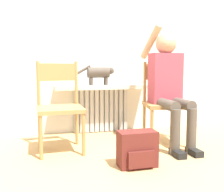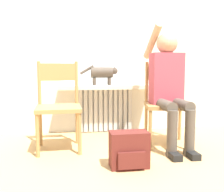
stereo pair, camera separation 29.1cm
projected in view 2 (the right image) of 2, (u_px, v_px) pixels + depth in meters
The scene contains 10 objects.
ground_plane at pixel (122, 161), 2.40m from camera, with size 12.00×12.00×0.00m, color tan.
wall_with_window at pixel (104, 30), 3.46m from camera, with size 7.00×0.06×2.70m.
radiator at pixel (105, 110), 3.50m from camera, with size 0.72×0.08×0.58m.
windowsill at pixel (106, 87), 3.36m from camera, with size 1.21×0.31×0.05m.
window_glass at pixel (105, 36), 3.43m from camera, with size 1.16×0.01×1.27m.
chair_left at pixel (58, 104), 2.73m from camera, with size 0.46×0.46×0.92m.
chair_right at pixel (166, 102), 2.92m from camera, with size 0.52×0.52×0.92m.
person at pixel (169, 82), 2.79m from camera, with size 0.36×0.96×1.34m.
cat at pixel (103, 73), 3.32m from camera, with size 0.49×0.13×0.25m.
backpack at pixel (129, 150), 2.24m from camera, with size 0.33×0.21×0.31m.
Camera 2 is at (-0.47, -2.27, 0.85)m, focal length 42.00 mm.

